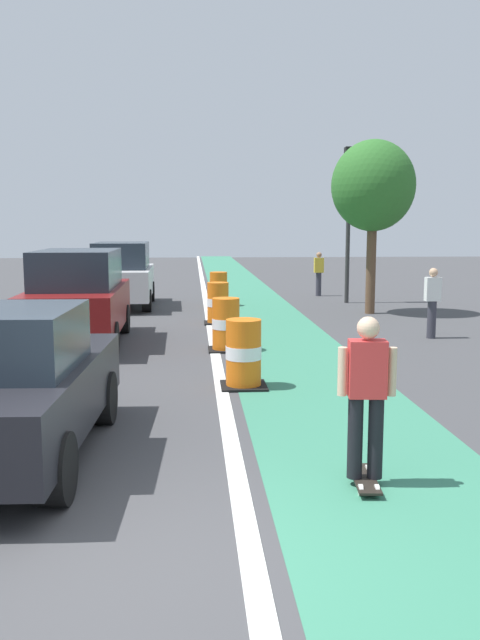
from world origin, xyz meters
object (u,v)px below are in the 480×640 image
object	(u,v)px
parked_sedan_nearest	(5,386)
traffic_barrel_front	(244,354)
parked_suv_second	(79,297)
traffic_barrel_far	(219,289)
traffic_light_corner	(349,197)
pedestrian_waiting	(319,272)
traffic_barrel_back	(218,304)
parked_suv_third	(122,274)
traffic_barrel_mid	(226,325)
street_tree_sidewalk	(373,187)
skateboarder_on_lane	(366,396)
pedestrian_crossing	(432,301)

from	to	relation	value
parked_sedan_nearest	traffic_barrel_front	distance (m)	4.24
parked_suv_second	traffic_barrel_far	world-z (taller)	parked_suv_second
parked_suv_second	traffic_light_corner	world-z (taller)	traffic_light_corner
pedestrian_waiting	traffic_light_corner	bearing A→B (deg)	-76.87
traffic_barrel_back	traffic_light_corner	world-z (taller)	traffic_light_corner
parked_suv_third	traffic_barrel_mid	xyz separation A→B (m)	(2.91, -7.80, -0.50)
traffic_barrel_back	street_tree_sidewalk	world-z (taller)	street_tree_sidewalk
parked_sedan_nearest	skateboarder_on_lane	bearing A→B (deg)	-14.97
parked_sedan_nearest	traffic_barrel_far	world-z (taller)	parked_sedan_nearest
pedestrian_crossing	traffic_barrel_back	bearing A→B (deg)	151.08
parked_sedan_nearest	pedestrian_crossing	world-z (taller)	parked_sedan_nearest
parked_sedan_nearest	traffic_light_corner	size ratio (longest dim) A/B	0.82
pedestrian_crossing	traffic_barrel_mid	bearing A→B (deg)	-165.94
parked_suv_second	street_tree_sidewalk	xyz separation A→B (m)	(7.66, 4.55, 2.63)
traffic_barrel_far	pedestrian_crossing	bearing A→B (deg)	-54.97
traffic_barrel_front	traffic_barrel_back	world-z (taller)	same
parked_suv_third	traffic_barrel_mid	bearing A→B (deg)	-69.52
parked_suv_second	traffic_light_corner	size ratio (longest dim) A/B	0.91
parked_sedan_nearest	pedestrian_waiting	distance (m)	18.16
skateboarder_on_lane	traffic_barrel_back	distance (m)	11.17
skateboarder_on_lane	parked_sedan_nearest	distance (m)	3.86
parked_suv_second	traffic_barrel_mid	world-z (taller)	parked_suv_second
parked_suv_third	traffic_barrel_front	xyz separation A→B (m)	(3.04, -10.96, -0.50)
pedestrian_waiting	traffic_barrel_back	bearing A→B (deg)	-120.35
traffic_barrel_far	traffic_light_corner	bearing A→B (deg)	7.27
traffic_barrel_mid	pedestrian_crossing	distance (m)	4.93
traffic_light_corner	street_tree_sidewalk	distance (m)	2.76
parked_sedan_nearest	traffic_barrel_back	xyz separation A→B (m)	(2.70, 10.12, -0.30)
traffic_barrel_back	street_tree_sidewalk	xyz separation A→B (m)	(4.54, 1.74, 3.14)
parked_sedan_nearest	parked_suv_second	bearing A→B (deg)	93.37
skateboarder_on_lane	pedestrian_waiting	size ratio (longest dim) A/B	1.05
traffic_barrel_far	street_tree_sidewalk	distance (m)	5.81
parked_sedan_nearest	parked_suv_third	xyz separation A→B (m)	(-0.20, 14.09, 0.20)
traffic_barrel_mid	traffic_light_corner	distance (m)	9.92
parked_sedan_nearest	street_tree_sidewalk	world-z (taller)	street_tree_sidewalk
street_tree_sidewalk	parked_suv_third	bearing A→B (deg)	163.34
parked_suv_second	traffic_light_corner	xyz separation A→B (m)	(7.62, 7.31, 2.47)
parked_sedan_nearest	pedestrian_waiting	bearing A→B (deg)	68.49
parked_sedan_nearest	parked_suv_third	size ratio (longest dim) A/B	0.90
traffic_barrel_back	street_tree_sidewalk	size ratio (longest dim) A/B	0.22
parked_sedan_nearest	traffic_barrel_front	size ratio (longest dim) A/B	3.82
traffic_barrel_far	pedestrian_waiting	xyz separation A→B (m)	(3.79, 2.82, 0.33)
parked_suv_third	traffic_barrel_front	world-z (taller)	parked_suv_third
skateboarder_on_lane	parked_suv_third	xyz separation A→B (m)	(-3.92, 15.08, 0.12)
parked_suv_third	pedestrian_waiting	bearing A→B (deg)	22.23
traffic_barrel_front	traffic_barrel_back	size ratio (longest dim) A/B	1.00
traffic_barrel_mid	street_tree_sidewalk	size ratio (longest dim) A/B	0.22
skateboarder_on_lane	traffic_barrel_far	distance (m)	15.10
traffic_barrel_far	pedestrian_waiting	distance (m)	4.74
parked_suv_third	pedestrian_crossing	bearing A→B (deg)	-40.69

